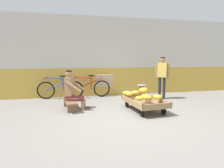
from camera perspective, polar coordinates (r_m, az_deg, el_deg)
The scene contains 13 objects.
ground_plane at distance 4.83m, azimuth 4.83°, elevation -10.07°, with size 80.00×80.00×0.00m, color gray.
back_wall at distance 7.70m, azimuth -2.47°, elevation 8.10°, with size 16.00×0.30×3.07m.
banana_cart at distance 5.48m, azimuth 9.54°, elevation -5.43°, with size 0.95×1.50×0.36m.
banana_pile at distance 5.55m, azimuth 8.64°, elevation -2.89°, with size 0.93×1.07×0.26m.
low_bench at distance 5.71m, azimuth -12.51°, elevation -5.38°, with size 0.44×1.13×0.27m.
vendor_seated at distance 5.62m, azimuth -11.75°, elevation -1.75°, with size 0.73×0.59×1.14m.
plastic_crate at distance 6.52m, azimuth 8.77°, elevation -4.14°, with size 0.36×0.28×0.30m.
weighing_scale at distance 6.46m, azimuth 8.83°, elevation -1.51°, with size 0.30×0.30×0.29m.
bicycle_near_left at distance 7.26m, azimuth -15.20°, elevation -1.49°, with size 1.66×0.48×0.86m.
bicycle_far_left at distance 7.27m, azimuth -7.00°, elevation -1.27°, with size 1.66×0.48×0.86m.
sign_board at distance 7.60m, azimuth -2.36°, elevation -0.26°, with size 0.70×0.30×0.86m.
customer_adult at distance 7.14m, azimuth 14.76°, elevation 3.21°, with size 0.40×0.36×1.53m.
shopping_bag at distance 6.26m, azimuth 10.19°, elevation -4.93°, with size 0.18×0.12×0.24m, color silver.
Camera 1 is at (-1.44, -4.37, 1.46)m, focal length 30.65 mm.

